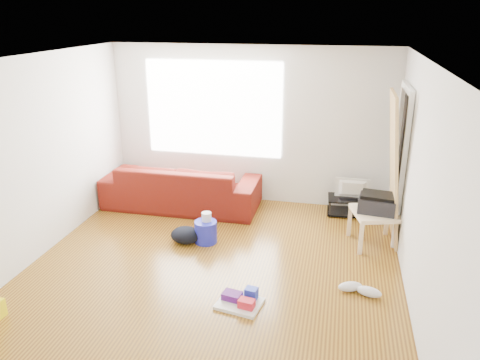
% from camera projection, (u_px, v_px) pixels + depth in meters
% --- Properties ---
extents(room, '(4.51, 5.01, 2.51)m').
position_uv_depth(room, '(216.00, 173.00, 5.26)').
color(room, '#553312').
rests_on(room, ground).
extents(sofa, '(2.44, 0.95, 0.71)m').
position_uv_depth(sofa, '(183.00, 206.00, 7.55)').
color(sofa, '#55130E').
rests_on(sofa, ground).
extents(tv_stand, '(0.73, 0.44, 0.27)m').
position_uv_depth(tv_stand, '(351.00, 205.00, 7.22)').
color(tv_stand, black).
rests_on(tv_stand, ground).
extents(tv, '(0.52, 0.07, 0.30)m').
position_uv_depth(tv, '(352.00, 189.00, 7.12)').
color(tv, black).
rests_on(tv, tv_stand).
extents(side_table, '(0.72, 0.72, 0.48)m').
position_uv_depth(side_table, '(376.00, 217.00, 6.21)').
color(side_table, '#CFBB8B').
rests_on(side_table, ground).
extents(printer, '(0.52, 0.42, 0.25)m').
position_uv_depth(printer, '(377.00, 203.00, 6.14)').
color(printer, black).
rests_on(printer, side_table).
extents(bucket, '(0.37, 0.37, 0.30)m').
position_uv_depth(bucket, '(206.00, 242.00, 6.39)').
color(bucket, '#1B21BA').
rests_on(bucket, ground).
extents(toilet_paper, '(0.13, 0.13, 0.12)m').
position_uv_depth(toilet_paper, '(207.00, 227.00, 6.34)').
color(toilet_paper, silver).
rests_on(toilet_paper, bucket).
extents(cleaning_tray, '(0.52, 0.45, 0.17)m').
position_uv_depth(cleaning_tray, '(241.00, 301.00, 5.01)').
color(cleaning_tray, white).
rests_on(cleaning_tray, ground).
extents(backpack, '(0.43, 0.36, 0.22)m').
position_uv_depth(backpack, '(186.00, 242.00, 6.38)').
color(backpack, black).
rests_on(backpack, ground).
extents(sneakers, '(0.51, 0.26, 0.11)m').
position_uv_depth(sneakers, '(359.00, 289.00, 5.21)').
color(sneakers, silver).
rests_on(sneakers, ground).
extents(door_panel, '(0.25, 0.81, 2.02)m').
position_uv_depth(door_panel, '(386.00, 238.00, 6.50)').
color(door_panel, tan).
rests_on(door_panel, ground).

